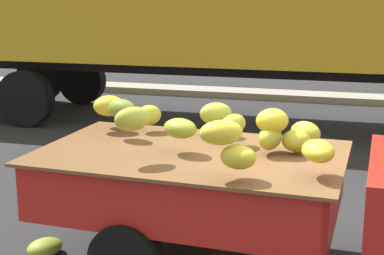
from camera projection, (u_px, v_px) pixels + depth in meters
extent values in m
cube|color=gray|center=(336.00, 98.00, 13.64)|extent=(80.00, 0.80, 0.16)
cube|color=#B21E19|center=(191.00, 203.00, 5.48)|extent=(2.75, 1.74, 0.08)
cube|color=#B21E19|center=(214.00, 155.00, 6.15)|extent=(2.68, 0.17, 0.44)
cube|color=#B21E19|center=(160.00, 206.00, 4.69)|extent=(2.68, 0.17, 0.44)
cube|color=#B21E19|center=(335.00, 192.00, 5.01)|extent=(0.12, 1.63, 0.44)
cube|color=#B21E19|center=(67.00, 164.00, 5.82)|extent=(0.12, 1.63, 0.44)
cube|color=#B21914|center=(215.00, 158.00, 6.18)|extent=(2.57, 0.12, 0.07)
cube|color=brown|center=(191.00, 153.00, 5.36)|extent=(2.87, 1.87, 0.03)
ellipsoid|color=gold|center=(109.00, 106.00, 6.08)|extent=(0.40, 0.36, 0.22)
ellipsoid|color=gold|center=(238.00, 157.00, 4.50)|extent=(0.36, 0.34, 0.19)
ellipsoid|color=yellow|center=(318.00, 151.00, 4.56)|extent=(0.34, 0.42, 0.17)
ellipsoid|color=#9BA129|center=(270.00, 137.00, 5.25)|extent=(0.24, 0.39, 0.22)
ellipsoid|color=#ABAB2A|center=(296.00, 141.00, 5.25)|extent=(0.29, 0.28, 0.20)
ellipsoid|color=gold|center=(149.00, 115.00, 6.06)|extent=(0.33, 0.33, 0.21)
ellipsoid|color=#93A530|center=(234.00, 124.00, 5.49)|extent=(0.29, 0.35, 0.19)
ellipsoid|color=olive|center=(122.00, 109.00, 5.76)|extent=(0.38, 0.32, 0.20)
ellipsoid|color=#A5AE31|center=(216.00, 114.00, 5.88)|extent=(0.39, 0.34, 0.23)
ellipsoid|color=#A2AE32|center=(133.00, 119.00, 4.93)|extent=(0.36, 0.38, 0.21)
ellipsoid|color=yellow|center=(221.00, 133.00, 4.52)|extent=(0.42, 0.38, 0.20)
ellipsoid|color=olive|center=(180.00, 128.00, 5.24)|extent=(0.42, 0.40, 0.18)
ellipsoid|color=gold|center=(272.00, 121.00, 5.23)|extent=(0.40, 0.39, 0.22)
ellipsoid|color=#ABAE2D|center=(305.00, 133.00, 5.56)|extent=(0.40, 0.38, 0.22)
ellipsoid|color=olive|center=(110.00, 106.00, 6.27)|extent=(0.29, 0.24, 0.18)
cylinder|color=black|center=(186.00, 198.00, 6.36)|extent=(0.65, 0.23, 0.64)
cube|color=black|center=(224.00, 68.00, 11.10)|extent=(11.04, 0.48, 0.30)
cylinder|color=black|center=(82.00, 80.00, 13.29)|extent=(1.08, 0.31, 1.08)
cylinder|color=black|center=(26.00, 98.00, 11.03)|extent=(1.08, 0.31, 1.08)
cylinder|color=black|center=(40.00, 78.00, 13.57)|extent=(1.08, 0.31, 1.08)
ellipsoid|color=#8BA230|center=(45.00, 247.00, 5.67)|extent=(0.42, 0.45, 0.17)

